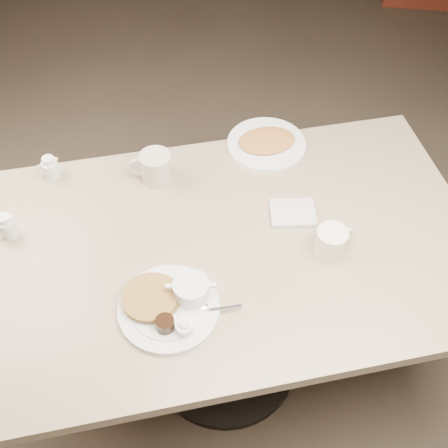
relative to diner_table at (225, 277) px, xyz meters
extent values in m
cube|color=#4C3F33|center=(0.00, 0.00, -0.59)|extent=(7.00, 8.00, 0.02)
cube|color=tan|center=(0.00, 0.00, 0.15)|extent=(1.50, 0.90, 0.04)
cylinder|color=black|center=(0.00, 0.00, -0.21)|extent=(0.14, 0.14, 0.69)
cylinder|color=black|center=(0.00, 0.00, -0.57)|extent=(0.56, 0.56, 0.03)
cylinder|color=silver|center=(-0.19, -0.19, 0.18)|extent=(0.32, 0.32, 0.01)
cylinder|color=silver|center=(-0.19, -0.19, 0.19)|extent=(0.24, 0.24, 0.00)
cylinder|color=olive|center=(-0.23, -0.15, 0.19)|extent=(0.18, 0.18, 0.01)
cylinder|color=olive|center=(-0.24, -0.16, 0.20)|extent=(0.18, 0.18, 0.01)
cylinder|color=silver|center=(-0.13, -0.16, 0.21)|extent=(0.11, 0.11, 0.05)
cube|color=silver|center=(-0.18, -0.15, 0.23)|extent=(0.02, 0.02, 0.01)
cube|color=silver|center=(-0.07, -0.17, 0.23)|extent=(0.02, 0.02, 0.01)
ellipsoid|color=white|center=(-0.14, -0.16, 0.22)|extent=(0.05, 0.05, 0.03)
ellipsoid|color=white|center=(-0.11, -0.17, 0.22)|extent=(0.05, 0.05, 0.02)
cylinder|color=black|center=(-0.21, -0.25, 0.20)|extent=(0.06, 0.06, 0.04)
cylinder|color=silver|center=(-0.16, -0.27, 0.20)|extent=(0.05, 0.05, 0.03)
ellipsoid|color=beige|center=(-0.16, -0.27, 0.21)|extent=(0.03, 0.03, 0.02)
cube|color=silver|center=(-0.06, -0.22, 0.19)|extent=(0.11, 0.01, 0.00)
ellipsoid|color=silver|center=(-0.11, -0.20, 0.19)|extent=(0.04, 0.03, 0.01)
cylinder|color=white|center=(0.29, -0.09, 0.21)|extent=(0.11, 0.11, 0.09)
cylinder|color=#2D2623|center=(0.29, -0.09, 0.25)|extent=(0.09, 0.09, 0.01)
torus|color=white|center=(0.33, -0.07, 0.21)|extent=(0.06, 0.03, 0.06)
cube|color=silver|center=(0.22, 0.07, 0.18)|extent=(0.15, 0.13, 0.02)
cylinder|color=beige|center=(-0.16, 0.31, 0.22)|extent=(0.12, 0.12, 0.10)
torus|color=beige|center=(-0.21, 0.32, 0.22)|extent=(0.08, 0.03, 0.07)
cylinder|color=white|center=(-0.62, 0.17, 0.20)|extent=(0.06, 0.06, 0.06)
cylinder|color=white|center=(-0.62, 0.17, 0.24)|extent=(0.05, 0.05, 0.02)
cone|color=white|center=(-0.60, 0.17, 0.24)|extent=(0.02, 0.02, 0.02)
cylinder|color=white|center=(-0.49, 0.39, 0.20)|extent=(0.07, 0.07, 0.06)
cylinder|color=white|center=(-0.49, 0.39, 0.24)|extent=(0.05, 0.05, 0.02)
cone|color=white|center=(-0.47, 0.39, 0.24)|extent=(0.02, 0.02, 0.02)
torus|color=white|center=(-0.52, 0.39, 0.20)|extent=(0.04, 0.01, 0.04)
cylinder|color=white|center=(0.23, 0.39, 0.18)|extent=(0.28, 0.28, 0.01)
ellipsoid|color=#C37D38|center=(0.23, 0.39, 0.19)|extent=(0.20, 0.15, 0.02)
camera|label=1|loc=(-0.21, -0.97, 1.45)|focal=44.34mm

